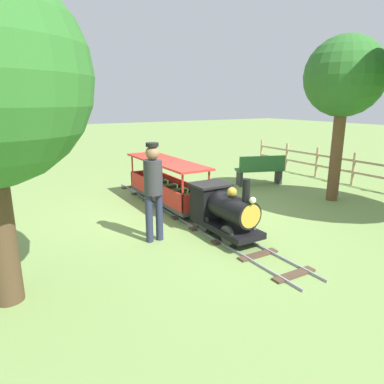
# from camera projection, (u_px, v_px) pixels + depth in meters

# --- Properties ---
(ground_plane) EXTENTS (60.00, 60.00, 0.00)m
(ground_plane) POSITION_uv_depth(u_px,v_px,m) (190.00, 218.00, 6.86)
(ground_plane) COLOR #75934C
(track) EXTENTS (0.68, 6.40, 0.04)m
(track) POSITION_uv_depth(u_px,v_px,m) (187.00, 216.00, 6.96)
(track) COLOR gray
(track) RESTS_ON ground_plane
(locomotive) EXTENTS (0.64, 1.45, 1.07)m
(locomotive) POSITION_uv_depth(u_px,v_px,m) (223.00, 209.00, 5.83)
(locomotive) COLOR black
(locomotive) RESTS_ON ground_plane
(passenger_car) EXTENTS (0.74, 2.70, 0.97)m
(passenger_car) POSITION_uv_depth(u_px,v_px,m) (166.00, 187.00, 7.60)
(passenger_car) COLOR #3F3F3F
(passenger_car) RESTS_ON ground_plane
(conductor_person) EXTENTS (0.30, 0.30, 1.62)m
(conductor_person) POSITION_uv_depth(u_px,v_px,m) (153.00, 185.00, 5.52)
(conductor_person) COLOR #282D47
(conductor_person) RESTS_ON ground_plane
(park_bench) EXTENTS (1.36, 0.80, 0.82)m
(park_bench) POSITION_uv_depth(u_px,v_px,m) (260.00, 170.00, 9.47)
(park_bench) COLOR #2D6B33
(park_bench) RESTS_ON ground_plane
(oak_tree_near) EXTENTS (1.71, 1.71, 3.61)m
(oak_tree_near) POSITION_uv_depth(u_px,v_px,m) (344.00, 79.00, 7.45)
(oak_tree_near) COLOR brown
(oak_tree_near) RESTS_ON ground_plane
(fence_section) EXTENTS (0.08, 7.48, 0.90)m
(fence_section) POSITION_uv_depth(u_px,v_px,m) (354.00, 168.00, 9.44)
(fence_section) COLOR tan
(fence_section) RESTS_ON ground_plane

